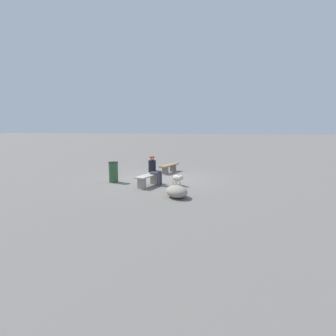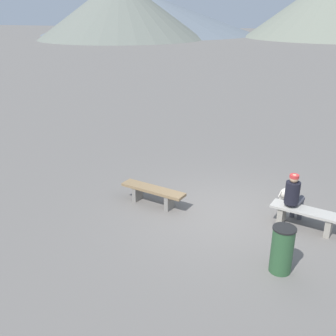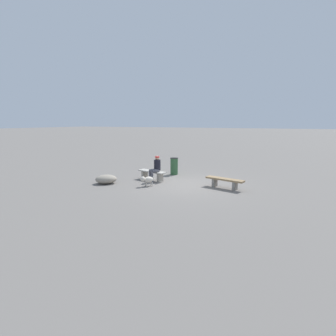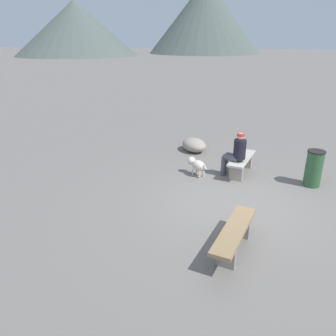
# 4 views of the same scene
# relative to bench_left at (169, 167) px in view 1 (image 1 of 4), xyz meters

# --- Properties ---
(ground) EXTENTS (210.00, 210.00, 0.06)m
(ground) POSITION_rel_bench_left_xyz_m (1.80, 0.03, -0.35)
(ground) COLOR slate
(bench_left) EXTENTS (1.74, 0.74, 0.44)m
(bench_left) POSITION_rel_bench_left_xyz_m (0.00, 0.00, 0.00)
(bench_left) COLOR gray
(bench_left) RESTS_ON ground
(bench_right) EXTENTS (1.56, 0.75, 0.47)m
(bench_right) POSITION_rel_bench_left_xyz_m (3.60, -0.04, 0.00)
(bench_right) COLOR gray
(bench_right) RESTS_ON ground
(seated_person) EXTENTS (0.45, 0.61, 1.24)m
(seated_person) POSITION_rel_bench_left_xyz_m (3.31, 0.12, 0.39)
(seated_person) COLOR black
(seated_person) RESTS_ON ground
(dog) EXTENTS (0.52, 0.58, 0.47)m
(dog) POSITION_rel_bench_left_xyz_m (3.20, 1.13, -0.01)
(dog) COLOR beige
(dog) RESTS_ON ground
(trash_bin) EXTENTS (0.43, 0.43, 0.92)m
(trash_bin) POSITION_rel_bench_left_xyz_m (3.20, -1.80, 0.14)
(trash_bin) COLOR #2D5633
(trash_bin) RESTS_ON ground
(boulder) EXTENTS (1.21, 1.15, 0.42)m
(boulder) POSITION_rel_bench_left_xyz_m (5.19, 1.51, -0.11)
(boulder) COLOR gray
(boulder) RESTS_ON ground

